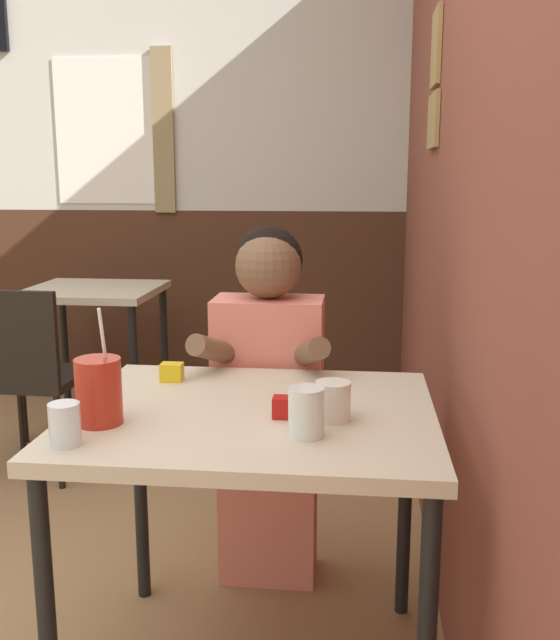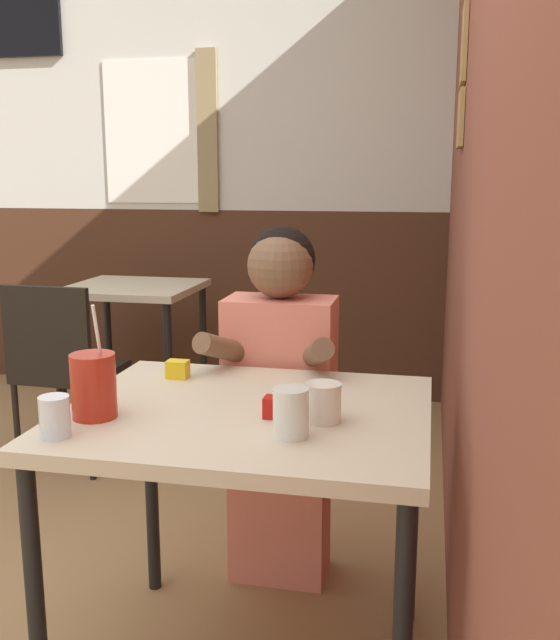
{
  "view_description": "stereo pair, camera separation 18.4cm",
  "coord_description": "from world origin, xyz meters",
  "px_view_note": "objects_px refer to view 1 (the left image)",
  "views": [
    {
      "loc": [
        0.89,
        -1.33,
        1.3
      ],
      "look_at": [
        0.69,
        0.46,
        0.93
      ],
      "focal_mm": 40.0,
      "sensor_mm": 36.0,
      "label": 1
    },
    {
      "loc": [
        1.07,
        -1.3,
        1.3
      ],
      "look_at": [
        0.69,
        0.46,
        0.93
      ],
      "focal_mm": 40.0,
      "sensor_mm": 36.0,
      "label": 2
    }
  ],
  "objects_px": {
    "person_seated": "(269,398)",
    "main_table": "(253,439)",
    "chair_near_window": "(26,368)",
    "cocktail_pitcher": "(99,391)",
    "background_table": "(94,308)"
  },
  "relations": [
    {
      "from": "main_table",
      "to": "background_table",
      "type": "distance_m",
      "value": 2.13
    },
    {
      "from": "main_table",
      "to": "background_table",
      "type": "relative_size",
      "value": 1.19
    },
    {
      "from": "main_table",
      "to": "chair_near_window",
      "type": "relative_size",
      "value": 1.04
    },
    {
      "from": "background_table",
      "to": "cocktail_pitcher",
      "type": "distance_m",
      "value": 2.11
    },
    {
      "from": "person_seated",
      "to": "main_table",
      "type": "bearing_deg",
      "value": -87.18
    },
    {
      "from": "main_table",
      "to": "background_table",
      "type": "xyz_separation_m",
      "value": [
        -1.09,
        1.83,
        -0.03
      ]
    },
    {
      "from": "main_table",
      "to": "cocktail_pitcher",
      "type": "distance_m",
      "value": 0.39
    },
    {
      "from": "main_table",
      "to": "person_seated",
      "type": "height_order",
      "value": "person_seated"
    },
    {
      "from": "main_table",
      "to": "cocktail_pitcher",
      "type": "bearing_deg",
      "value": -157.77
    },
    {
      "from": "chair_near_window",
      "to": "cocktail_pitcher",
      "type": "xyz_separation_m",
      "value": [
        0.82,
        -1.31,
        0.33
      ]
    },
    {
      "from": "main_table",
      "to": "person_seated",
      "type": "distance_m",
      "value": 0.51
    },
    {
      "from": "background_table",
      "to": "person_seated",
      "type": "xyz_separation_m",
      "value": [
        1.07,
        -1.32,
        -0.03
      ]
    },
    {
      "from": "main_table",
      "to": "cocktail_pitcher",
      "type": "relative_size",
      "value": 3.23
    },
    {
      "from": "main_table",
      "to": "chair_near_window",
      "type": "bearing_deg",
      "value": 134.57
    },
    {
      "from": "chair_near_window",
      "to": "person_seated",
      "type": "distance_m",
      "value": 1.32
    }
  ]
}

